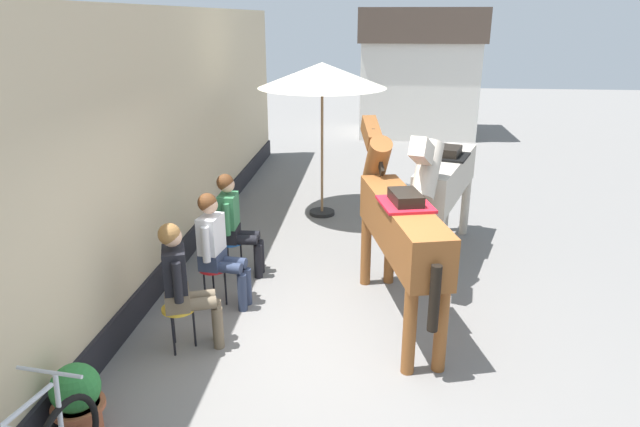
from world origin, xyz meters
name	(u,v)px	position (x,y,z in m)	size (l,w,h in m)	color
ground_plane	(357,240)	(0.00, 3.00, 0.00)	(40.00, 40.00, 0.00)	slate
pub_facade_wall	(152,163)	(-2.55, 1.50, 1.54)	(0.34, 14.00, 3.40)	#CCB793
distant_cottage	(417,71)	(1.40, 11.59, 1.80)	(3.40, 2.60, 3.50)	silver
seated_visitor_near	(182,280)	(-1.65, -0.16, 0.78)	(0.61, 0.49, 1.39)	gold
seated_visitor_middle	(217,244)	(-1.56, 0.79, 0.78)	(0.61, 0.49, 1.39)	red
seated_visitor_far	(234,220)	(-1.57, 1.62, 0.78)	(0.61, 0.49, 1.39)	#194C99
saddled_horse_near	(398,221)	(0.50, 0.72, 1.16)	(0.97, 2.95, 2.06)	brown
saddled_horse_far	(444,180)	(1.19, 2.45, 1.16)	(1.20, 2.89, 2.06)	#B2A899
flower_planter_near	(77,399)	(-2.13, -1.49, 0.33)	(0.43, 0.43, 0.64)	#A85638
cafe_parasol	(322,76)	(-0.65, 4.13, 2.36)	(2.10, 2.10, 2.58)	black
spare_stool_white	(405,189)	(0.79, 4.45, 0.40)	(0.32, 0.32, 0.46)	white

